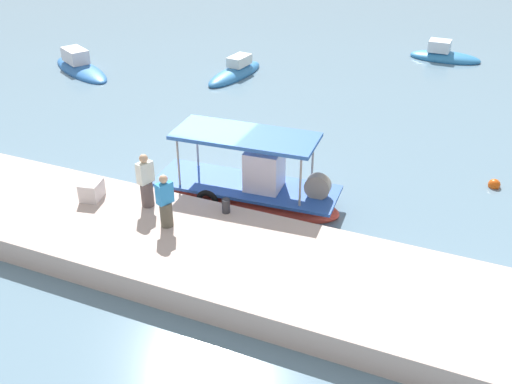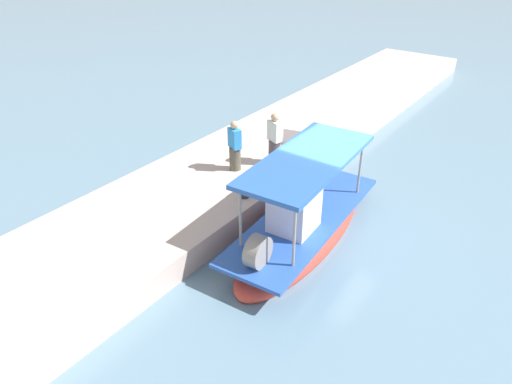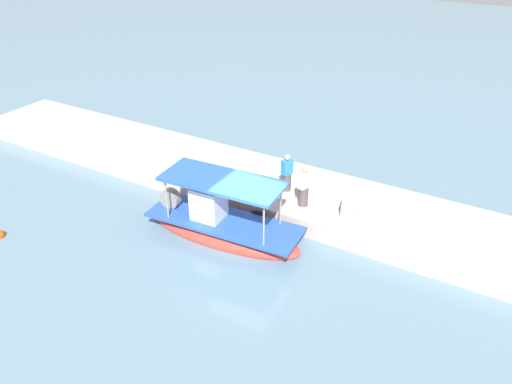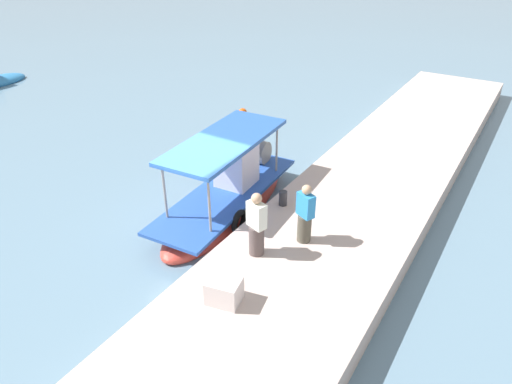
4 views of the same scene
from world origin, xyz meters
name	(u,v)px [view 1 (image 1 of 4)]	position (x,y,z in m)	size (l,w,h in m)	color
ground_plane	(217,191)	(0.00, 0.00, 0.00)	(120.00, 120.00, 0.00)	slate
dock_quay	(155,241)	(0.00, -3.86, 0.37)	(36.00, 4.24, 0.73)	#C4AEA3
main_fishing_boat	(249,191)	(1.34, -0.32, 0.45)	(6.36, 2.34, 2.80)	#C83E31
fisherman_near_bollard	(165,203)	(0.21, -3.49, 1.47)	(0.47, 0.52, 1.62)	#524D40
fisherman_by_crate	(146,183)	(-0.90, -2.75, 1.50)	(0.48, 0.54, 1.70)	#554846
mooring_bollard	(226,206)	(1.44, -2.19, 0.95)	(0.24, 0.24, 0.44)	#2D2D33
cargo_crate	(92,190)	(-2.70, -3.06, 1.02)	(0.71, 0.57, 0.57)	silver
marker_buoy	(494,185)	(8.66, 4.03, 0.08)	(0.41, 0.41, 0.41)	#DD4F0F
moored_boat_near	(444,56)	(5.01, 18.60, 0.18)	(3.88, 1.71, 1.29)	#2D7BBB
moored_boat_mid	(80,68)	(-12.54, 8.84, 0.17)	(5.47, 4.00, 1.33)	#2C6AB9
moored_boat_far	(235,73)	(-4.57, 11.33, 0.17)	(1.88, 4.62, 1.21)	#337CBF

